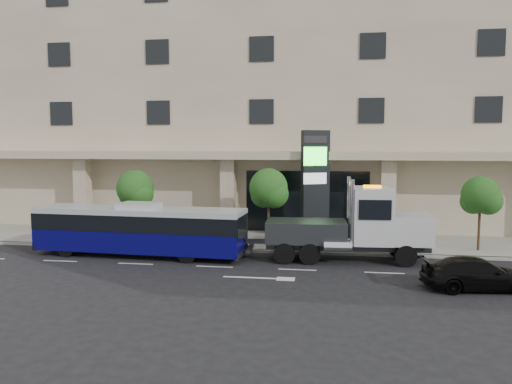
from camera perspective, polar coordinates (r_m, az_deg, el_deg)
ground at (r=25.30m, az=4.96°, el=-8.01°), size 120.00×120.00×0.00m
sidewalk at (r=30.16m, az=5.54°, el=-5.66°), size 120.00×6.00×0.15m
curb at (r=27.23m, az=5.22°, el=-6.88°), size 120.00×0.30×0.15m
convention_center at (r=40.21m, az=6.43°, el=11.29°), size 60.00×17.60×20.00m
tree_left at (r=30.50m, az=-13.61°, el=0.10°), size 2.27×2.20×4.22m
tree_mid at (r=28.48m, az=1.48°, el=0.18°), size 2.28×2.20×4.38m
tree_right at (r=29.43m, az=24.31°, el=-0.57°), size 2.10×2.00×4.04m
city_bus at (r=27.02m, az=-13.17°, el=-4.14°), size 11.32×3.02×2.84m
tow_truck at (r=25.66m, az=11.23°, el=-3.94°), size 9.29×2.64×4.22m
black_sedan at (r=22.43m, az=24.01°, el=-8.53°), size 4.69×2.41×1.30m
signage_pylon at (r=30.02m, az=6.77°, el=0.84°), size 1.73×1.18×6.57m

